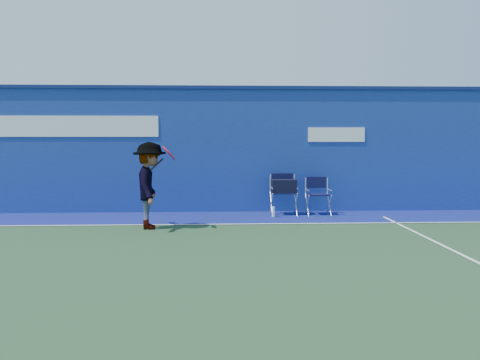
{
  "coord_description": "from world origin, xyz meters",
  "views": [
    {
      "loc": [
        0.66,
        -7.39,
        1.88
      ],
      "look_at": [
        1.12,
        2.6,
        1.0
      ],
      "focal_mm": 38.0,
      "sensor_mm": 36.0,
      "label": 1
    }
  ],
  "objects_px": {
    "directors_chair_left": "(284,198)",
    "tennis_player": "(150,185)",
    "directors_chair_right": "(318,203)",
    "water_bottle": "(273,212)"
  },
  "relations": [
    {
      "from": "directors_chair_right",
      "to": "tennis_player",
      "type": "bearing_deg",
      "value": -156.71
    },
    {
      "from": "directors_chair_left",
      "to": "tennis_player",
      "type": "distance_m",
      "value": 3.39
    },
    {
      "from": "tennis_player",
      "to": "water_bottle",
      "type": "bearing_deg",
      "value": 26.18
    },
    {
      "from": "directors_chair_right",
      "to": "tennis_player",
      "type": "xyz_separation_m",
      "value": [
        -3.75,
        -1.61,
        0.6
      ]
    },
    {
      "from": "directors_chair_right",
      "to": "water_bottle",
      "type": "bearing_deg",
      "value": -164.2
    },
    {
      "from": "directors_chair_right",
      "to": "water_bottle",
      "type": "xyz_separation_m",
      "value": [
        -1.1,
        -0.31,
        -0.16
      ]
    },
    {
      "from": "directors_chair_left",
      "to": "directors_chair_right",
      "type": "relative_size",
      "value": 1.09
    },
    {
      "from": "directors_chair_left",
      "to": "tennis_player",
      "type": "bearing_deg",
      "value": -150.77
    },
    {
      "from": "directors_chair_right",
      "to": "water_bottle",
      "type": "height_order",
      "value": "directors_chair_right"
    },
    {
      "from": "directors_chair_left",
      "to": "water_bottle",
      "type": "relative_size",
      "value": 3.94
    }
  ]
}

